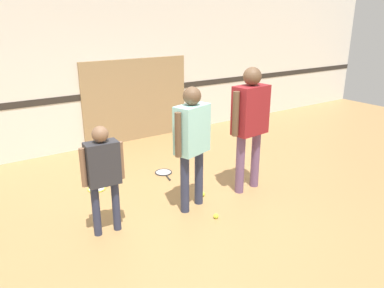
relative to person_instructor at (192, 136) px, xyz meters
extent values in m
plane|color=#A87F4C|center=(-0.02, -0.08, -1.03)|extent=(16.00, 16.00, 0.00)
cube|color=silver|center=(-0.02, 3.21, 0.57)|extent=(16.00, 0.06, 3.20)
cube|color=#2D2823|center=(-0.02, 3.17, 0.00)|extent=(16.00, 0.01, 0.12)
cube|color=#9E7F56|center=(0.76, 3.15, -0.19)|extent=(2.31, 0.05, 1.68)
cylinder|color=#2D334C|center=(-0.14, -0.04, -0.63)|extent=(0.12, 0.12, 0.80)
cylinder|color=#2D334C|center=(0.14, 0.04, -0.63)|extent=(0.12, 0.12, 0.80)
cube|color=#99D8D1|center=(0.00, 0.00, 0.09)|extent=(0.52, 0.38, 0.63)
sphere|color=brown|center=(0.00, 0.00, 0.52)|extent=(0.23, 0.23, 0.23)
cylinder|color=brown|center=(-0.26, -0.08, 0.08)|extent=(0.08, 0.08, 0.56)
cylinder|color=brown|center=(0.26, 0.08, 0.08)|extent=(0.08, 0.08, 0.56)
cylinder|color=#2D334C|center=(-1.32, 0.07, -0.71)|extent=(0.09, 0.09, 0.64)
cylinder|color=#2D334C|center=(-1.07, 0.05, -0.71)|extent=(0.09, 0.09, 0.64)
cube|color=#2D2D33|center=(-1.19, 0.06, -0.13)|extent=(0.39, 0.23, 0.51)
sphere|color=brown|center=(-1.19, 0.06, 0.21)|extent=(0.19, 0.19, 0.19)
cylinder|color=brown|center=(-1.41, 0.07, -0.14)|extent=(0.07, 0.07, 0.45)
cylinder|color=brown|center=(-0.97, 0.05, -0.14)|extent=(0.07, 0.07, 0.45)
cylinder|color=#6B4C70|center=(1.17, 0.03, -0.59)|extent=(0.13, 0.13, 0.88)
cylinder|color=#6B4C70|center=(0.84, -0.01, -0.59)|extent=(0.13, 0.13, 0.88)
cube|color=maroon|center=(1.01, 0.01, 0.20)|extent=(0.54, 0.33, 0.69)
sphere|color=brown|center=(1.01, 0.01, 0.67)|extent=(0.26, 0.26, 0.26)
cylinder|color=brown|center=(1.31, 0.04, 0.19)|extent=(0.09, 0.09, 0.62)
cylinder|color=brown|center=(0.71, -0.02, 0.19)|extent=(0.09, 0.09, 0.62)
torus|color=#C6D838|center=(-0.88, 1.27, -1.02)|extent=(0.38, 0.38, 0.02)
cylinder|color=silver|center=(-0.88, 1.27, -1.02)|extent=(0.23, 0.23, 0.01)
cylinder|color=black|center=(-0.69, 1.40, -1.02)|extent=(0.19, 0.14, 0.02)
sphere|color=black|center=(-0.60, 1.46, -1.02)|extent=(0.03, 0.03, 0.03)
torus|color=#28282D|center=(0.27, 1.24, -1.02)|extent=(0.34, 0.34, 0.02)
cylinder|color=silver|center=(0.27, 1.24, -1.02)|extent=(0.24, 0.24, 0.01)
cylinder|color=black|center=(0.22, 1.02, -1.02)|extent=(0.07, 0.20, 0.02)
sphere|color=black|center=(0.20, 0.92, -1.02)|extent=(0.03, 0.03, 0.03)
sphere|color=#CCE038|center=(0.08, -0.43, -0.99)|extent=(0.07, 0.07, 0.07)
sphere|color=#CCE038|center=(-0.72, 1.28, -0.99)|extent=(0.07, 0.07, 0.07)
sphere|color=#CCE038|center=(0.31, 0.18, -0.99)|extent=(0.07, 0.07, 0.07)
camera|label=1|loc=(-2.58, -3.78, 1.45)|focal=35.00mm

